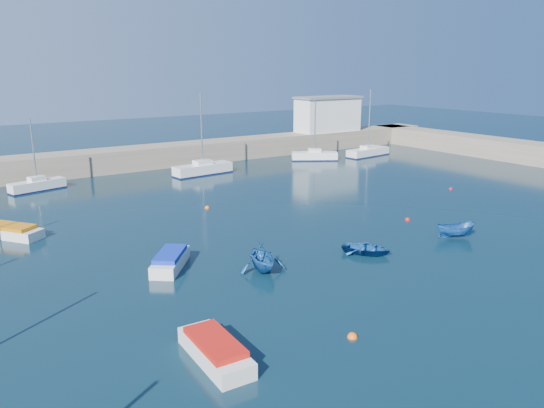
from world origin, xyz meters
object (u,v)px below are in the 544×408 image
sailboat_6 (203,169)px  sailboat_8 (368,152)px  harbor_office (328,115)px  dinghy_left (262,257)px  motorboat_1 (170,260)px  motorboat_2 (11,231)px  sailboat_5 (37,185)px  sailboat_7 (314,156)px  motorboat_0 (215,350)px  dinghy_center (366,249)px  dinghy_right (455,230)px

sailboat_6 → sailboat_8: size_ratio=1.02×
harbor_office → dinghy_left: 52.05m
motorboat_1 → motorboat_2: motorboat_1 is taller
motorboat_1 → sailboat_5: bearing=133.8°
sailboat_7 → motorboat_0: size_ratio=1.76×
sailboat_5 → motorboat_0: 38.70m
sailboat_6 → motorboat_0: sailboat_6 is taller
sailboat_7 → motorboat_1: (-32.06, -26.16, -0.12)m
motorboat_0 → dinghy_left: size_ratio=1.37×
sailboat_7 → motorboat_1: bearing=160.6°
harbor_office → dinghy_center: size_ratio=3.05×
sailboat_7 → motorboat_0: bearing=168.4°
motorboat_1 → dinghy_center: bearing=15.9°
dinghy_center → dinghy_right: dinghy_right is taller
sailboat_7 → dinghy_center: bearing=178.6°
motorboat_2 → dinghy_left: dinghy_left is taller
dinghy_right → sailboat_7: bearing=5.4°
harbor_office → dinghy_right: (-20.61, -39.82, -4.52)m
motorboat_1 → dinghy_center: 13.03m
sailboat_8 → motorboat_0: size_ratio=2.00×
motorboat_2 → dinghy_center: bearing=-78.0°
sailboat_6 → dinghy_center: size_ratio=2.87×
dinghy_left → sailboat_6: bearing=83.3°
sailboat_7 → motorboat_1: sailboat_7 is taller
sailboat_6 → dinghy_center: sailboat_6 is taller
sailboat_7 → dinghy_right: 34.43m
sailboat_7 → sailboat_8: (8.39, -1.53, -0.01)m
sailboat_7 → dinghy_right: bearing=-169.3°
sailboat_5 → motorboat_0: size_ratio=1.59×
motorboat_0 → dinghy_center: bearing=25.2°
sailboat_6 → dinghy_left: sailboat_6 is taller
dinghy_center → sailboat_8: bearing=12.0°
harbor_office → dinghy_right: size_ratio=3.35×
harbor_office → sailboat_5: size_ratio=1.37×
motorboat_1 → dinghy_right: dinghy_right is taller
motorboat_1 → dinghy_right: 20.81m
sailboat_6 → motorboat_2: (-22.45, -13.47, -0.21)m
sailboat_8 → motorboat_1: sailboat_8 is taller
sailboat_5 → sailboat_7: bearing=-107.2°
motorboat_0 → motorboat_1: 11.54m
sailboat_8 → motorboat_1: (-40.46, -24.63, -0.11)m
sailboat_5 → motorboat_0: (-0.06, -38.70, -0.11)m
sailboat_8 → dinghy_right: bearing=139.1°
sailboat_8 → dinghy_left: size_ratio=2.75×
sailboat_8 → motorboat_1: 47.37m
motorboat_0 → dinghy_right: bearing=15.1°
sailboat_7 → sailboat_8: sailboat_8 is taller
sailboat_6 → harbor_office: bearing=-78.3°
sailboat_5 → dinghy_right: sailboat_5 is taller
dinghy_center → harbor_office: bearing=19.5°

